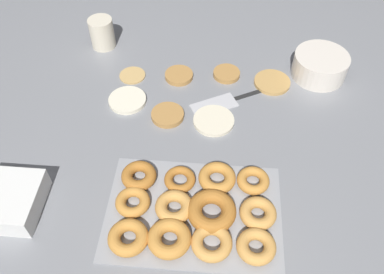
{
  "coord_description": "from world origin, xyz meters",
  "views": [
    {
      "loc": [
        0.08,
        -0.76,
        0.85
      ],
      "look_at": [
        0.02,
        -0.07,
        0.04
      ],
      "focal_mm": 38.0,
      "sensor_mm": 36.0,
      "label": 1
    }
  ],
  "objects_px": {
    "donut_tray": "(194,211)",
    "pancake_6": "(272,82)",
    "pancake_0": "(127,100)",
    "batter_bowl": "(320,66)",
    "pancake_1": "(214,121)",
    "container_stack": "(7,200)",
    "pancake_4": "(168,115)",
    "pancake_5": "(132,75)",
    "pancake_3": "(227,74)",
    "spatula": "(224,102)",
    "pancake_2": "(179,75)",
    "paper_cup": "(102,33)"
  },
  "relations": [
    {
      "from": "pancake_0",
      "to": "container_stack",
      "type": "height_order",
      "value": "container_stack"
    },
    {
      "from": "pancake_1",
      "to": "spatula",
      "type": "bearing_deg",
      "value": 71.06
    },
    {
      "from": "pancake_0",
      "to": "donut_tray",
      "type": "xyz_separation_m",
      "value": [
        0.23,
        -0.36,
        0.01
      ]
    },
    {
      "from": "pancake_6",
      "to": "spatula",
      "type": "relative_size",
      "value": 0.39
    },
    {
      "from": "pancake_1",
      "to": "donut_tray",
      "type": "relative_size",
      "value": 0.28
    },
    {
      "from": "donut_tray",
      "to": "pancake_6",
      "type": "bearing_deg",
      "value": 66.92
    },
    {
      "from": "batter_bowl",
      "to": "paper_cup",
      "type": "distance_m",
      "value": 0.71
    },
    {
      "from": "pancake_2",
      "to": "batter_bowl",
      "type": "xyz_separation_m",
      "value": [
        0.43,
        0.05,
        0.03
      ]
    },
    {
      "from": "container_stack",
      "to": "pancake_5",
      "type": "bearing_deg",
      "value": 67.18
    },
    {
      "from": "pancake_0",
      "to": "pancake_4",
      "type": "bearing_deg",
      "value": -22.01
    },
    {
      "from": "donut_tray",
      "to": "pancake_0",
      "type": "bearing_deg",
      "value": 122.1
    },
    {
      "from": "pancake_0",
      "to": "pancake_2",
      "type": "xyz_separation_m",
      "value": [
        0.14,
        0.12,
        0.0
      ]
    },
    {
      "from": "spatula",
      "to": "donut_tray",
      "type": "bearing_deg",
      "value": 53.05
    },
    {
      "from": "pancake_3",
      "to": "pancake_6",
      "type": "relative_size",
      "value": 0.76
    },
    {
      "from": "pancake_2",
      "to": "pancake_3",
      "type": "distance_m",
      "value": 0.15
    },
    {
      "from": "pancake_4",
      "to": "pancake_5",
      "type": "xyz_separation_m",
      "value": [
        -0.13,
        0.16,
        -0.0
      ]
    },
    {
      "from": "pancake_1",
      "to": "container_stack",
      "type": "relative_size",
      "value": 0.74
    },
    {
      "from": "pancake_3",
      "to": "pancake_6",
      "type": "height_order",
      "value": "pancake_3"
    },
    {
      "from": "pancake_4",
      "to": "paper_cup",
      "type": "relative_size",
      "value": 0.94
    },
    {
      "from": "pancake_1",
      "to": "pancake_6",
      "type": "height_order",
      "value": "same"
    },
    {
      "from": "pancake_4",
      "to": "pancake_5",
      "type": "distance_m",
      "value": 0.21
    },
    {
      "from": "paper_cup",
      "to": "spatula",
      "type": "bearing_deg",
      "value": -30.22
    },
    {
      "from": "pancake_0",
      "to": "pancake_3",
      "type": "bearing_deg",
      "value": 26.09
    },
    {
      "from": "pancake_2",
      "to": "pancake_6",
      "type": "height_order",
      "value": "pancake_2"
    },
    {
      "from": "donut_tray",
      "to": "paper_cup",
      "type": "relative_size",
      "value": 4.14
    },
    {
      "from": "pancake_5",
      "to": "donut_tray",
      "type": "height_order",
      "value": "donut_tray"
    },
    {
      "from": "pancake_0",
      "to": "pancake_6",
      "type": "distance_m",
      "value": 0.44
    },
    {
      "from": "pancake_4",
      "to": "donut_tray",
      "type": "height_order",
      "value": "donut_tray"
    },
    {
      "from": "paper_cup",
      "to": "batter_bowl",
      "type": "bearing_deg",
      "value": -7.49
    },
    {
      "from": "pancake_5",
      "to": "donut_tray",
      "type": "xyz_separation_m",
      "value": [
        0.23,
        -0.47,
        0.01
      ]
    },
    {
      "from": "pancake_5",
      "to": "batter_bowl",
      "type": "height_order",
      "value": "batter_bowl"
    },
    {
      "from": "pancake_3",
      "to": "pancake_4",
      "type": "relative_size",
      "value": 0.89
    },
    {
      "from": "pancake_6",
      "to": "batter_bowl",
      "type": "height_order",
      "value": "batter_bowl"
    },
    {
      "from": "pancake_5",
      "to": "spatula",
      "type": "relative_size",
      "value": 0.29
    },
    {
      "from": "pancake_4",
      "to": "pancake_5",
      "type": "bearing_deg",
      "value": 128.57
    },
    {
      "from": "batter_bowl",
      "to": "pancake_1",
      "type": "bearing_deg",
      "value": -144.09
    },
    {
      "from": "pancake_5",
      "to": "donut_tray",
      "type": "bearing_deg",
      "value": -63.94
    },
    {
      "from": "pancake_4",
      "to": "pancake_2",
      "type": "bearing_deg",
      "value": 85.07
    },
    {
      "from": "pancake_3",
      "to": "pancake_4",
      "type": "bearing_deg",
      "value": -130.27
    },
    {
      "from": "donut_tray",
      "to": "container_stack",
      "type": "height_order",
      "value": "container_stack"
    },
    {
      "from": "pancake_1",
      "to": "pancake_3",
      "type": "distance_m",
      "value": 0.2
    },
    {
      "from": "batter_bowl",
      "to": "pancake_6",
      "type": "bearing_deg",
      "value": -159.73
    },
    {
      "from": "pancake_2",
      "to": "paper_cup",
      "type": "bearing_deg",
      "value": 152.43
    },
    {
      "from": "pancake_6",
      "to": "container_stack",
      "type": "bearing_deg",
      "value": -142.56
    },
    {
      "from": "batter_bowl",
      "to": "container_stack",
      "type": "relative_size",
      "value": 1.06
    },
    {
      "from": "pancake_2",
      "to": "pancake_6",
      "type": "bearing_deg",
      "value": -1.04
    },
    {
      "from": "paper_cup",
      "to": "pancake_6",
      "type": "bearing_deg",
      "value": -14.63
    },
    {
      "from": "spatula",
      "to": "container_stack",
      "type": "bearing_deg",
      "value": 10.35
    },
    {
      "from": "pancake_3",
      "to": "paper_cup",
      "type": "height_order",
      "value": "paper_cup"
    },
    {
      "from": "pancake_0",
      "to": "batter_bowl",
      "type": "relative_size",
      "value": 0.67
    }
  ]
}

